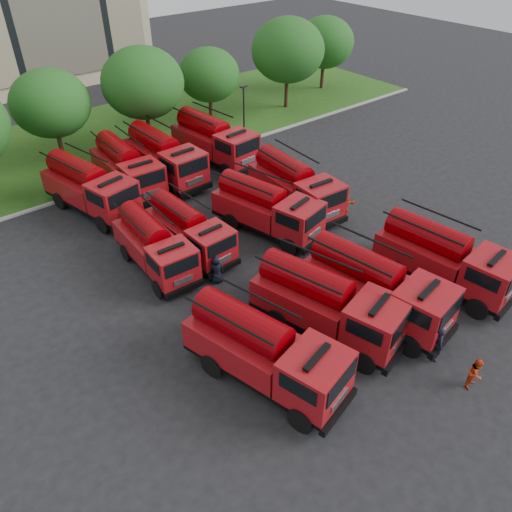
{
  "coord_description": "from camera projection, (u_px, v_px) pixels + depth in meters",
  "views": [
    {
      "loc": [
        -12.2,
        -14.28,
        17.41
      ],
      "look_at": [
        1.26,
        2.36,
        1.8
      ],
      "focal_mm": 35.0,
      "sensor_mm": 36.0,
      "label": 1
    }
  ],
  "objects": [
    {
      "name": "firefighter_3",
      "position": [
        466.0,
        277.0,
        27.9
      ],
      "size": [
        1.2,
        0.74,
        1.73
      ],
      "primitive_type": "imported",
      "rotation": [
        0.0,
        0.0,
        3.29
      ],
      "color": "#B7300E",
      "rests_on": "ground"
    },
    {
      "name": "curb",
      "position": [
        110.0,
        185.0,
        36.62
      ],
      "size": [
        70.0,
        0.3,
        0.14
      ],
      "primitive_type": "cube",
      "color": "gray",
      "rests_on": "ground"
    },
    {
      "name": "fire_truck_2",
      "position": [
        376.0,
        287.0,
        24.46
      ],
      "size": [
        3.79,
        7.98,
        3.49
      ],
      "rotation": [
        0.0,
        0.0,
        0.16
      ],
      "color": "black",
      "rests_on": "ground"
    },
    {
      "name": "firefighter_5",
      "position": [
        343.0,
        217.0,
        33.07
      ],
      "size": [
        1.83,
        1.33,
        1.81
      ],
      "primitive_type": "imported",
      "rotation": [
        0.0,
        0.0,
        2.73
      ],
      "color": "#B7300E",
      "rests_on": "ground"
    },
    {
      "name": "fire_truck_11",
      "position": [
        214.0,
        140.0,
        38.9
      ],
      "size": [
        3.49,
        8.12,
        3.59
      ],
      "rotation": [
        0.0,
        0.0,
        0.1
      ],
      "color": "black",
      "rests_on": "ground"
    },
    {
      "name": "firefighter_0",
      "position": [
        434.0,
        358.0,
        23.04
      ],
      "size": [
        0.83,
        0.82,
        1.85
      ],
      "primitive_type": "imported",
      "rotation": [
        0.0,
        0.0,
        0.73
      ],
      "color": "black",
      "rests_on": "ground"
    },
    {
      "name": "firefighter_1",
      "position": [
        472.0,
        385.0,
        21.8
      ],
      "size": [
        0.8,
        0.49,
        1.57
      ],
      "primitive_type": "imported",
      "rotation": [
        0.0,
        0.0,
        0.1
      ],
      "color": "#B7300E",
      "rests_on": "ground"
    },
    {
      "name": "fire_truck_6",
      "position": [
        267.0,
        208.0,
        30.76
      ],
      "size": [
        4.03,
        7.64,
        3.31
      ],
      "rotation": [
        0.0,
        0.0,
        0.22
      ],
      "color": "black",
      "rests_on": "ground"
    },
    {
      "name": "tree_6",
      "position": [
        288.0,
        50.0,
        46.68
      ],
      "size": [
        6.89,
        6.89,
        8.42
      ],
      "color": "#382314",
      "rests_on": "ground"
    },
    {
      "name": "firefighter_4",
      "position": [
        217.0,
        282.0,
        27.58
      ],
      "size": [
        0.97,
        0.82,
        1.68
      ],
      "primitive_type": "imported",
      "rotation": [
        0.0,
        0.0,
        2.74
      ],
      "color": "black",
      "rests_on": "ground"
    },
    {
      "name": "lawn",
      "position": [
        67.0,
        149.0,
        41.72
      ],
      "size": [
        70.0,
        16.0,
        0.12
      ],
      "primitive_type": "cube",
      "color": "#1C4512",
      "rests_on": "ground"
    },
    {
      "name": "fire_truck_7",
      "position": [
        295.0,
        185.0,
        33.02
      ],
      "size": [
        3.17,
        7.7,
        3.43
      ],
      "rotation": [
        0.0,
        0.0,
        -0.07
      ],
      "color": "black",
      "rests_on": "ground"
    },
    {
      "name": "lamp_post_1",
      "position": [
        244.0,
        113.0,
        40.62
      ],
      "size": [
        0.6,
        0.25,
        5.11
      ],
      "color": "black",
      "rests_on": "ground"
    },
    {
      "name": "tree_4",
      "position": [
        143.0,
        83.0,
        39.53
      ],
      "size": [
        6.55,
        6.55,
        8.01
      ],
      "color": "#382314",
      "rests_on": "ground"
    },
    {
      "name": "ground",
      "position": [
        266.0,
        315.0,
        25.43
      ],
      "size": [
        140.0,
        140.0,
        0.0
      ],
      "primitive_type": "plane",
      "color": "black",
      "rests_on": "ground"
    },
    {
      "name": "fire_truck_9",
      "position": [
        127.0,
        168.0,
        35.2
      ],
      "size": [
        2.98,
        7.58,
        3.41
      ],
      "rotation": [
        0.0,
        0.0,
        -0.04
      ],
      "color": "black",
      "rests_on": "ground"
    },
    {
      "name": "firefighter_2",
      "position": [
        457.0,
        276.0,
        27.98
      ],
      "size": [
        0.82,
        1.05,
        1.58
      ],
      "primitive_type": "imported",
      "rotation": [
        0.0,
        0.0,
        1.93
      ],
      "color": "#B7300E",
      "rests_on": "ground"
    },
    {
      "name": "fire_truck_3",
      "position": [
        444.0,
        257.0,
        26.52
      ],
      "size": [
        3.44,
        7.74,
        3.41
      ],
      "rotation": [
        0.0,
        0.0,
        0.11
      ],
      "color": "black",
      "rests_on": "ground"
    },
    {
      "name": "fire_truck_1",
      "position": [
        326.0,
        303.0,
        23.53
      ],
      "size": [
        4.4,
        7.95,
        3.44
      ],
      "rotation": [
        0.0,
        0.0,
        0.25
      ],
      "color": "black",
      "rests_on": "ground"
    },
    {
      "name": "tree_5",
      "position": [
        209.0,
        75.0,
        44.23
      ],
      "size": [
        5.46,
        5.46,
        6.68
      ],
      "color": "#382314",
      "rests_on": "ground"
    },
    {
      "name": "fire_truck_10",
      "position": [
        164.0,
        157.0,
        36.43
      ],
      "size": [
        3.11,
        7.94,
        3.57
      ],
      "rotation": [
        0.0,
        0.0,
        0.04
      ],
      "color": "black",
      "rests_on": "ground"
    },
    {
      "name": "fire_truck_0",
      "position": [
        264.0,
        350.0,
        21.12
      ],
      "size": [
        4.3,
        7.93,
        3.43
      ],
      "rotation": [
        0.0,
        0.0,
        0.24
      ],
      "color": "black",
      "rests_on": "ground"
    },
    {
      "name": "fire_truck_8",
      "position": [
        89.0,
        187.0,
        32.77
      ],
      "size": [
        4.11,
        8.01,
        3.48
      ],
      "rotation": [
        0.0,
        0.0,
        0.2
      ],
      "color": "black",
      "rests_on": "ground"
    },
    {
      "name": "tree_3",
      "position": [
        50.0,
        103.0,
        37.23
      ],
      "size": [
        5.88,
        5.88,
        7.19
      ],
      "color": "#382314",
      "rests_on": "ground"
    },
    {
      "name": "fire_truck_5",
      "position": [
        189.0,
        230.0,
        29.08
      ],
      "size": [
        2.6,
        6.62,
        2.97
      ],
      "rotation": [
        0.0,
        0.0,
        0.04
      ],
      "color": "black",
      "rests_on": "ground"
    },
    {
      "name": "fire_truck_4",
      "position": [
        154.0,
        246.0,
        27.77
      ],
      "size": [
        2.69,
        6.72,
        3.01
      ],
      "rotation": [
        0.0,
        0.0,
        -0.05
      ],
      "color": "black",
      "rests_on": "ground"
    },
    {
      "name": "tree_7",
      "position": [
        325.0,
        42.0,
        51.89
      ],
      "size": [
        6.05,
        6.05,
        7.39
      ],
      "color": "#382314",
      "rests_on": "ground"
    }
  ]
}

